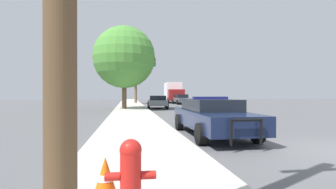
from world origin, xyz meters
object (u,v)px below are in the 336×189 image
(tree_sidewalk_far, at_px, (136,69))
(traffic_cone, at_px, (105,180))
(car_background_oncoming, at_px, (181,99))
(tree_sidewalk_mid, at_px, (124,57))
(traffic_light, at_px, (136,71))
(fire_hydrant, at_px, (131,172))
(police_car, at_px, (212,116))
(car_background_midblock, at_px, (158,102))
(box_truck, at_px, (173,92))

(tree_sidewalk_far, height_order, traffic_cone, tree_sidewalk_far)
(car_background_oncoming, xyz_separation_m, tree_sidewalk_mid, (-7.63, -11.68, 4.03))
(traffic_light, relative_size, traffic_cone, 9.10)
(fire_hydrant, distance_m, tree_sidewalk_mid, 21.13)
(police_car, height_order, car_background_midblock, police_car)
(traffic_light, xyz_separation_m, car_background_midblock, (2.07, -2.22, -3.18))
(police_car, xyz_separation_m, fire_hydrant, (-2.98, -5.96, -0.13))
(fire_hydrant, bearing_deg, traffic_light, 88.10)
(traffic_cone, bearing_deg, traffic_light, 87.34)
(car_background_oncoming, xyz_separation_m, traffic_cone, (-7.59, -32.12, -0.31))
(car_background_midblock, height_order, car_background_oncoming, car_background_oncoming)
(police_car, height_order, tree_sidewalk_mid, tree_sidewalk_mid)
(tree_sidewalk_mid, relative_size, traffic_cone, 12.67)
(box_truck, height_order, tree_sidewalk_far, tree_sidewalk_far)
(car_background_midblock, bearing_deg, tree_sidewalk_far, 103.11)
(fire_hydrant, height_order, car_background_oncoming, car_background_oncoming)
(fire_hydrant, height_order, car_background_midblock, car_background_midblock)
(police_car, distance_m, car_background_midblock, 16.65)
(traffic_light, xyz_separation_m, tree_sidewalk_far, (0.26, 10.11, 1.19))
(car_background_midblock, relative_size, tree_sidewalk_mid, 0.55)
(tree_sidewalk_far, bearing_deg, traffic_cone, -92.31)
(traffic_light, height_order, traffic_cone, traffic_light)
(traffic_light, relative_size, tree_sidewalk_mid, 0.72)
(fire_hydrant, relative_size, car_background_oncoming, 0.18)
(police_car, relative_size, traffic_cone, 9.05)
(police_car, height_order, tree_sidewalk_far, tree_sidewalk_far)
(police_car, bearing_deg, box_truck, -97.75)
(fire_hydrant, bearing_deg, tree_sidewalk_far, 88.23)
(police_car, relative_size, tree_sidewalk_mid, 0.71)
(car_background_midblock, relative_size, traffic_cone, 6.94)
(box_truck, bearing_deg, fire_hydrant, 81.76)
(tree_sidewalk_far, xyz_separation_m, traffic_cone, (-1.40, -34.66, -4.64))
(traffic_cone, bearing_deg, tree_sidewalk_mid, 90.10)
(tree_sidewalk_far, distance_m, traffic_cone, 35.00)
(police_car, bearing_deg, traffic_light, -83.81)
(tree_sidewalk_mid, bearing_deg, fire_hydrant, -89.02)
(police_car, bearing_deg, tree_sidewalk_mid, -77.59)
(traffic_light, relative_size, box_truck, 0.68)
(fire_hydrant, bearing_deg, car_background_oncoming, 77.35)
(car_background_oncoming, distance_m, tree_sidewalk_far, 7.97)
(police_car, distance_m, traffic_light, 19.25)
(car_background_oncoming, bearing_deg, traffic_light, 46.97)
(car_background_midblock, bearing_deg, police_car, -84.93)
(fire_hydrant, distance_m, traffic_light, 25.05)
(police_car, distance_m, tree_sidewalk_far, 29.36)
(tree_sidewalk_mid, distance_m, traffic_cone, 20.89)
(traffic_light, relative_size, tree_sidewalk_far, 0.78)
(police_car, bearing_deg, fire_hydrant, 63.07)
(car_background_midblock, xyz_separation_m, box_truck, (4.27, 15.52, 1.01))
(fire_hydrant, height_order, tree_sidewalk_mid, tree_sidewalk_mid)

